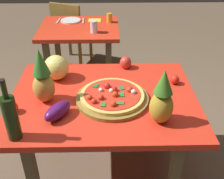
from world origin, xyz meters
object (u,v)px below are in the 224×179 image
pizza_board (112,99)px  pineapple_left (162,100)px  background_table (80,38)px  tomato_beside_pepper (175,80)px  eggplant (58,111)px  wine_bottle (11,117)px  drinking_glass_water (94,27)px  napkin_folded (95,20)px  display_table (104,107)px  dining_chair (71,30)px  drinking_glass_juice (109,18)px  bell_pepper (126,63)px  tomato_at_corner (12,107)px  dinner_plate (71,20)px  fork_utensil (58,21)px  knife_utensil (83,21)px  melon (56,67)px  pineapple_right (43,79)px  pizza (112,95)px

pizza_board → pineapple_left: (0.27, -0.22, 0.14)m
background_table → tomato_beside_pepper: tomato_beside_pepper is taller
eggplant → wine_bottle: bearing=-140.3°
pineapple_left → drinking_glass_water: 1.50m
napkin_folded → background_table: bearing=-130.0°
wine_bottle → eggplant: bearing=39.7°
display_table → dining_chair: 1.99m
background_table → tomato_beside_pepper: 1.43m
pizza_board → drinking_glass_juice: bearing=89.9°
display_table → bell_pepper: (0.17, 0.40, 0.13)m
pineapple_left → background_table: bearing=110.4°
wine_bottle → drinking_glass_juice: (0.53, 1.87, -0.09)m
tomato_at_corner → drinking_glass_water: bearing=71.4°
background_table → dinner_plate: size_ratio=3.83×
dinner_plate → pizza_board: bearing=-74.6°
dining_chair → tomato_at_corner: bearing=109.3°
display_table → pizza_board: size_ratio=2.62×
pineapple_left → dinner_plate: bearing=111.5°
tomato_at_corner → drinking_glass_juice: drinking_glass_juice is taller
fork_utensil → napkin_folded: fork_utensil is taller
dining_chair → drinking_glass_juice: bearing=159.8°
eggplant → drinking_glass_juice: drinking_glass_juice is taller
bell_pepper → dinner_plate: bell_pepper is taller
bell_pepper → knife_utensil: 1.19m
bell_pepper → napkin_folded: bearing=103.8°
dinner_plate → tomato_beside_pepper: bearing=-57.3°
tomato_beside_pepper → knife_utensil: bearing=118.3°
wine_bottle → pineapple_left: size_ratio=1.07×
wine_bottle → drinking_glass_water: 1.61m
dining_chair → pineapple_left: bearing=131.5°
pizza_board → dinner_plate: size_ratio=2.14×
pizza_board → drinking_glass_water: (-0.16, 1.22, 0.05)m
wine_bottle → tomato_at_corner: size_ratio=5.28×
melon → drinking_glass_water: bearing=75.5°
dinner_plate → display_table: bearing=-76.2°
eggplant → dinner_plate: 1.74m
pineapple_right → eggplant: (0.11, -0.18, -0.12)m
wine_bottle → display_table: bearing=39.3°
tomato_beside_pepper → drinking_glass_water: bearing=120.7°
display_table → knife_utensil: (-0.23, 1.52, 0.09)m
display_table → knife_utensil: bearing=98.8°
pineapple_left → drinking_glass_juice: bearing=98.8°
bell_pepper → dinner_plate: (-0.55, 1.12, -0.04)m
fork_utensil → dining_chair: bearing=85.2°
melon → knife_utensil: 1.28m
pizza_board → pineapple_right: 0.46m
tomato_at_corner → drinking_glass_juice: (0.61, 1.64, 0.02)m
tomato_beside_pepper → fork_utensil: (-1.02, 1.37, -0.03)m
dining_chair → fork_utensil: bearing=102.1°
pizza → display_table: bearing=139.0°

